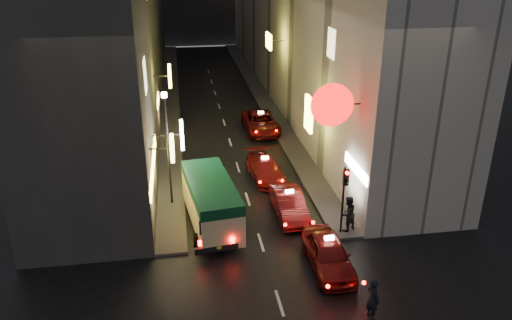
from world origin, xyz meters
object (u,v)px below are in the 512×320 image
pedestrian_crossing (373,296)px  lamp_post (168,142)px  traffic_light (345,187)px  taxi_near (329,251)px  minibus (211,198)px

pedestrian_crossing → lamp_post: lamp_post is taller
pedestrian_crossing → traffic_light: bearing=-22.6°
pedestrian_crossing → lamp_post: size_ratio=0.32×
taxi_near → lamp_post: size_ratio=0.84×
lamp_post → minibus: bearing=-52.4°
traffic_light → lamp_post: size_ratio=0.56×
pedestrian_crossing → traffic_light: traffic_light is taller
traffic_light → lamp_post: 9.42m
minibus → traffic_light: (6.21, -1.94, 1.09)m
minibus → taxi_near: size_ratio=1.16×
lamp_post → traffic_light: bearing=-28.9°
minibus → traffic_light: bearing=-17.4°
taxi_near → lamp_post: 10.15m
traffic_light → taxi_near: bearing=-120.1°
taxi_near → traffic_light: bearing=59.9°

